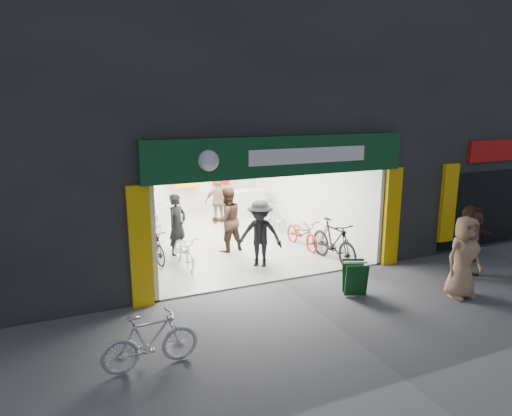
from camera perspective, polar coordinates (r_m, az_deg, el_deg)
ground at (r=11.18m, az=2.92°, el=-9.16°), size 60.00×60.00×0.00m
building at (r=15.30m, az=-2.33°, el=13.32°), size 17.00×10.27×8.00m
bike_left_front at (r=12.23m, az=-8.96°, el=-5.23°), size 0.63×1.64×0.85m
bike_left_midfront at (r=12.61m, az=-12.73°, el=-4.57°), size 0.72×1.65×0.96m
bike_left_midback at (r=15.13m, az=-14.68°, el=-1.87°), size 0.85×1.79×0.90m
bike_left_back at (r=15.47m, az=-12.76°, el=-1.03°), size 0.62×1.89×1.12m
bike_right_front at (r=12.39m, az=9.70°, el=-4.19°), size 0.64×2.01×1.19m
bike_right_mid at (r=13.60m, az=5.78°, el=-3.18°), size 0.64×1.71×0.89m
bike_right_back at (r=15.56m, az=1.78°, el=-0.73°), size 0.75×1.83×1.07m
parked_bike at (r=7.83m, az=-13.07°, el=-15.85°), size 1.59×0.51×0.95m
customer_a at (r=12.95m, az=-9.81°, el=-2.12°), size 0.77×0.71×1.77m
customer_b at (r=13.06m, az=-3.64°, el=-1.50°), size 1.03×0.85×1.91m
customer_c at (r=11.82m, az=0.50°, el=-3.30°), size 1.33×1.20×1.80m
customer_d at (r=16.18m, az=-4.70°, el=0.87°), size 1.00×0.45×1.68m
pedestrian_near at (r=11.01m, az=24.53°, el=-5.62°), size 0.92×0.61×1.84m
pedestrian_far at (r=12.30m, az=25.18°, el=-3.84°), size 1.78×1.08×1.83m
sandwich_board at (r=10.50m, az=12.25°, el=-8.46°), size 0.65×0.66×0.77m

